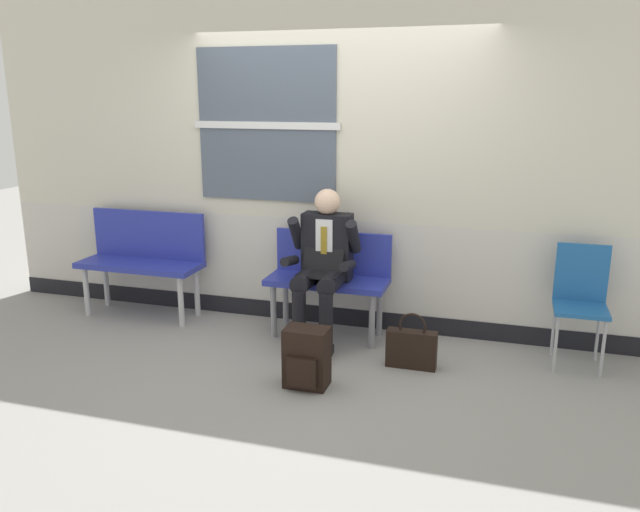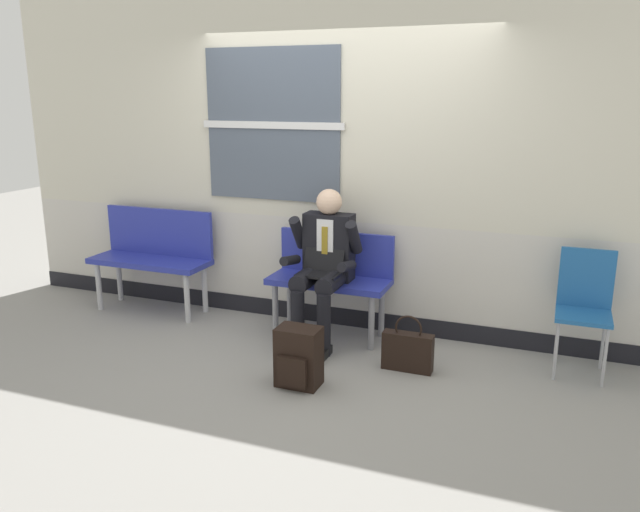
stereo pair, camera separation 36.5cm
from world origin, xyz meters
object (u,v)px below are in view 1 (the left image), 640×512
(bench_with_person, at_px, (329,274))
(bench_empty, at_px, (144,255))
(handbag, at_px, (411,348))
(folding_chair, at_px, (581,294))
(backpack, at_px, (306,358))
(person_seated, at_px, (322,263))

(bench_with_person, relative_size, bench_empty, 0.89)
(bench_with_person, xyz_separation_m, handbag, (0.79, -0.49, -0.37))
(bench_empty, xyz_separation_m, handbag, (2.56, -0.50, -0.41))
(bench_with_person, bearing_deg, folding_chair, -0.84)
(bench_with_person, relative_size, backpack, 2.35)
(bench_empty, distance_m, folding_chair, 3.75)
(backpack, relative_size, folding_chair, 0.47)
(bench_empty, xyz_separation_m, backpack, (1.91, -1.03, -0.35))
(bench_with_person, bearing_deg, handbag, -31.98)
(backpack, bearing_deg, handbag, 38.80)
(bench_with_person, bearing_deg, bench_empty, 179.70)
(handbag, relative_size, folding_chair, 0.47)
(folding_chair, bearing_deg, person_seated, -175.25)
(handbag, height_order, folding_chair, folding_chair)
(bench_empty, height_order, handbag, bench_empty)
(person_seated, relative_size, folding_chair, 1.38)
(person_seated, bearing_deg, bench_with_person, 90.00)
(bench_with_person, relative_size, person_seated, 0.80)
(bench_with_person, distance_m, folding_chair, 1.97)
(handbag, bearing_deg, bench_with_person, 148.02)
(bench_with_person, xyz_separation_m, bench_empty, (-1.78, 0.01, 0.03))
(bench_empty, distance_m, handbag, 2.64)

